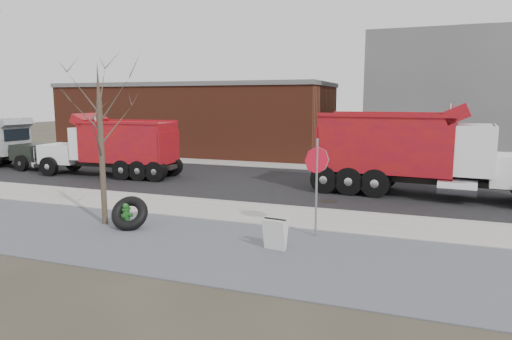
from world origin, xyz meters
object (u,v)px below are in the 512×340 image
at_px(truck_tire, 130,213).
at_px(dump_truck_red_a, 418,150).
at_px(fire_hydrant, 126,216).
at_px(dump_truck_grey, 2,142).
at_px(stop_sign, 317,171).
at_px(sandwich_board, 275,234).
at_px(dump_truck_red_b, 113,145).

height_order(truck_tire, dump_truck_red_a, dump_truck_red_a).
height_order(fire_hydrant, dump_truck_grey, dump_truck_grey).
bearing_deg(dump_truck_red_a, fire_hydrant, -130.90).
bearing_deg(stop_sign, fire_hydrant, 169.81).
relative_size(sandwich_board, dump_truck_grey, 0.13).
relative_size(truck_tire, dump_truck_red_a, 0.14).
xyz_separation_m(sandwich_board, dump_truck_red_a, (3.41, 8.85, 1.49)).
relative_size(sandwich_board, dump_truck_red_a, 0.09).
bearing_deg(fire_hydrant, stop_sign, 13.04).
bearing_deg(stop_sign, truck_tire, 170.94).
bearing_deg(truck_tire, dump_truck_red_b, 129.76).
xyz_separation_m(stop_sign, dump_truck_red_b, (-12.47, 7.00, -0.32)).
distance_m(stop_sign, dump_truck_red_b, 14.31).
bearing_deg(stop_sign, dump_truck_grey, 139.08).
distance_m(stop_sign, dump_truck_grey, 22.45).
xyz_separation_m(fire_hydrant, truck_tire, (0.20, -0.08, 0.12)).
bearing_deg(dump_truck_red_b, dump_truck_red_a, 177.04).
relative_size(dump_truck_red_b, dump_truck_grey, 1.19).
xyz_separation_m(fire_hydrant, dump_truck_red_a, (8.53, 8.37, 1.56)).
distance_m(fire_hydrant, dump_truck_red_b, 10.54).
bearing_deg(dump_truck_red_a, dump_truck_red_b, -174.40).
distance_m(fire_hydrant, sandwich_board, 5.14).
xyz_separation_m(dump_truck_red_a, dump_truck_red_b, (-15.14, -0.25, -0.29)).
xyz_separation_m(sandwich_board, dump_truck_grey, (-20.35, 9.27, 1.03)).
relative_size(truck_tire, dump_truck_red_b, 0.18).
xyz_separation_m(truck_tire, dump_truck_grey, (-15.44, 8.86, 0.99)).
distance_m(stop_sign, sandwich_board, 2.33).
bearing_deg(dump_truck_red_b, fire_hydrant, 125.26).
bearing_deg(fire_hydrant, dump_truck_red_a, 46.75).
bearing_deg(truck_tire, dump_truck_red_a, 45.41).
bearing_deg(sandwich_board, fire_hydrant, -178.66).
xyz_separation_m(dump_truck_red_b, dump_truck_grey, (-8.62, 0.67, -0.17)).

